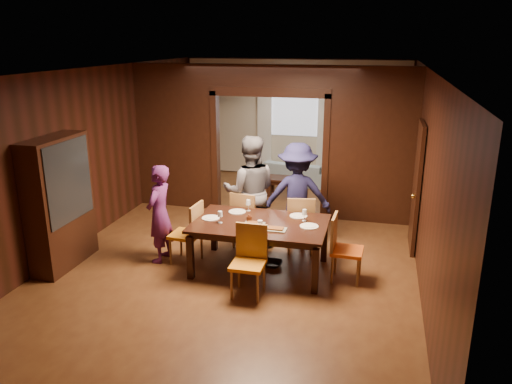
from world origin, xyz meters
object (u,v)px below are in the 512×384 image
(dining_table, at_px, (260,246))
(chair_near, at_px, (248,262))
(person_navy, at_px, (297,195))
(person_purple, at_px, (160,214))
(chair_right, at_px, (347,249))
(person_grey, at_px, (250,191))
(sofa, at_px, (296,172))
(chair_far_r, at_px, (300,223))
(coffee_table, at_px, (285,186))
(chair_left, at_px, (186,233))
(hutch, at_px, (59,203))
(chair_far_l, at_px, (248,219))

(dining_table, xyz_separation_m, chair_near, (0.03, -0.81, 0.10))
(person_navy, relative_size, dining_table, 0.89)
(person_purple, height_order, chair_right, person_purple)
(person_grey, bearing_deg, chair_near, 89.96)
(person_purple, xyz_separation_m, person_grey, (1.19, 0.96, 0.16))
(sofa, bearing_deg, chair_far_r, 110.46)
(person_navy, xyz_separation_m, sofa, (-0.65, 3.70, -0.61))
(dining_table, relative_size, chair_near, 2.03)
(coffee_table, bearing_deg, sofa, 86.10)
(chair_left, distance_m, chair_near, 1.45)
(person_grey, xyz_separation_m, chair_left, (-0.79, -0.93, -0.45))
(chair_near, bearing_deg, chair_left, 146.65)
(dining_table, relative_size, hutch, 0.99)
(coffee_table, distance_m, chair_far_l, 2.95)
(coffee_table, xyz_separation_m, chair_far_l, (-0.06, -2.94, 0.28))
(person_purple, relative_size, person_navy, 0.88)
(person_grey, relative_size, person_navy, 1.07)
(coffee_table, height_order, chair_left, chair_left)
(person_grey, distance_m, chair_far_r, 0.98)
(chair_right, distance_m, chair_far_l, 1.90)
(person_grey, bearing_deg, chair_left, 35.82)
(dining_table, bearing_deg, chair_near, -87.86)
(person_grey, bearing_deg, person_purple, 25.09)
(chair_left, xyz_separation_m, hutch, (-1.78, -0.54, 0.52))
(chair_right, bearing_deg, sofa, 20.24)
(person_navy, relative_size, coffee_table, 2.19)
(chair_far_l, relative_size, chair_far_r, 1.00)
(person_purple, bearing_deg, chair_far_r, 116.19)
(dining_table, bearing_deg, coffee_table, 95.34)
(person_navy, height_order, dining_table, person_navy)
(person_purple, bearing_deg, dining_table, 94.78)
(sofa, xyz_separation_m, chair_left, (-0.90, -4.81, 0.22))
(sofa, distance_m, hutch, 6.03)
(person_grey, height_order, chair_far_l, person_grey)
(sofa, bearing_deg, coffee_table, 95.82)
(dining_table, xyz_separation_m, chair_right, (1.29, -0.02, 0.10))
(person_purple, xyz_separation_m, chair_near, (1.62, -0.77, -0.29))
(person_purple, distance_m, person_navy, 2.26)
(chair_left, bearing_deg, chair_right, 94.03)
(chair_left, height_order, chair_near, same)
(person_navy, distance_m, coffee_table, 2.85)
(person_grey, bearing_deg, chair_right, 136.95)
(chair_left, bearing_deg, dining_table, 94.79)
(person_grey, bearing_deg, person_navy, 179.16)
(person_purple, relative_size, chair_near, 1.59)
(chair_left, xyz_separation_m, chair_far_l, (0.77, 0.84, 0.00))
(person_grey, relative_size, chair_left, 1.93)
(chair_far_r, distance_m, hutch, 3.74)
(coffee_table, bearing_deg, chair_left, -102.41)
(sofa, relative_size, dining_table, 0.92)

